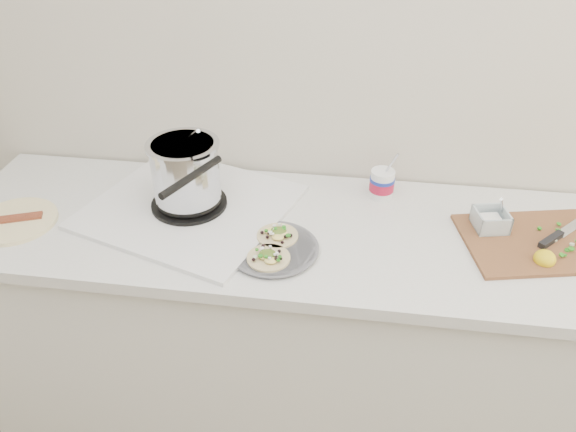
# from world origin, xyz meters

# --- Properties ---
(counter) EXTENTS (2.44, 0.66, 0.90)m
(counter) POSITION_xyz_m (0.00, 1.43, 0.45)
(counter) COLOR silver
(counter) RESTS_ON ground
(stove) EXTENTS (0.75, 0.72, 0.29)m
(stove) POSITION_xyz_m (-0.47, 1.47, 0.99)
(stove) COLOR silver
(stove) RESTS_ON counter
(taco_plate) EXTENTS (0.27, 0.27, 0.04)m
(taco_plate) POSITION_xyz_m (-0.16, 1.28, 0.92)
(taco_plate) COLOR #5B5C62
(taco_plate) RESTS_ON counter
(tub) EXTENTS (0.08, 0.08, 0.19)m
(tub) POSITION_xyz_m (0.15, 1.63, 0.96)
(tub) COLOR white
(tub) RESTS_ON counter
(cutboard) EXTENTS (0.50, 0.39, 0.07)m
(cutboard) POSITION_xyz_m (0.61, 1.44, 0.92)
(cutboard) COLOR brown
(cutboard) RESTS_ON counter
(bacon_plate) EXTENTS (0.26, 0.26, 0.02)m
(bacon_plate) POSITION_xyz_m (-0.99, 1.31, 0.91)
(bacon_plate) COLOR beige
(bacon_plate) RESTS_ON counter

